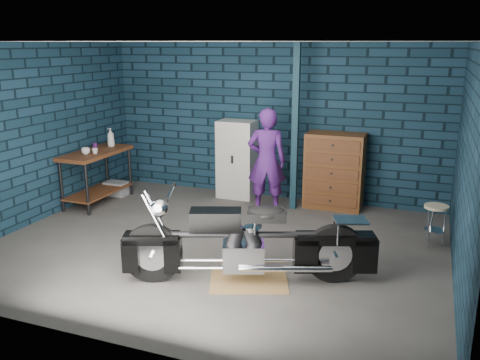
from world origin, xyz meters
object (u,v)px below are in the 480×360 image
(storage_bin, at_px, (116,188))
(shop_stool, at_px, (435,226))
(person, at_px, (267,161))
(tool_chest, at_px, (334,171))
(locker, at_px, (237,159))
(motorcycle, at_px, (249,237))
(workbench, at_px, (97,177))

(storage_bin, distance_m, shop_stool, 5.45)
(storage_bin, bearing_deg, person, 1.73)
(storage_bin, height_order, tool_chest, tool_chest)
(person, distance_m, storage_bin, 2.93)
(person, bearing_deg, shop_stool, 151.14)
(storage_bin, distance_m, tool_chest, 3.92)
(person, xyz_separation_m, locker, (-0.74, 0.60, -0.16))
(person, height_order, shop_stool, person)
(motorcycle, height_order, tool_chest, tool_chest)
(shop_stool, bearing_deg, tool_chest, 143.15)
(tool_chest, bearing_deg, workbench, -162.91)
(person, xyz_separation_m, storage_bin, (-2.84, -0.09, -0.73))
(locker, distance_m, tool_chest, 1.73)
(locker, bearing_deg, motorcycle, -66.51)
(shop_stool, bearing_deg, workbench, 179.80)
(storage_bin, bearing_deg, workbench, -92.29)
(motorcycle, height_order, locker, locker)
(person, height_order, tool_chest, person)
(person, bearing_deg, locker, -54.40)
(tool_chest, bearing_deg, storage_bin, -169.89)
(workbench, xyz_separation_m, locker, (2.11, 1.18, 0.23))
(workbench, height_order, locker, locker)
(workbench, distance_m, locker, 2.43)
(motorcycle, height_order, storage_bin, motorcycle)
(tool_chest, relative_size, shop_stool, 2.17)
(workbench, height_order, person, person)
(person, distance_m, locker, 0.97)
(person, bearing_deg, workbench, -4.13)
(storage_bin, height_order, shop_stool, shop_stool)
(workbench, bearing_deg, tool_chest, 17.09)
(motorcycle, xyz_separation_m, tool_chest, (0.39, 3.09, 0.08))
(motorcycle, bearing_deg, person, 82.92)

